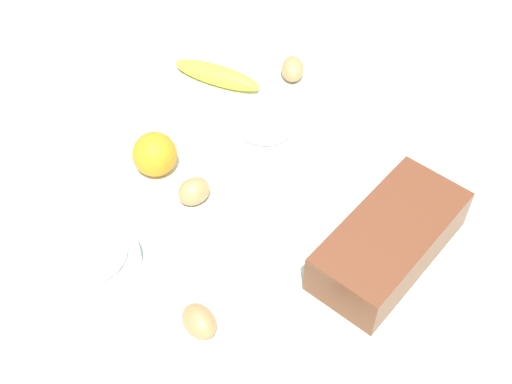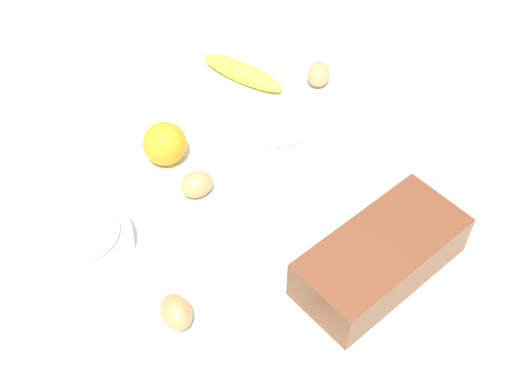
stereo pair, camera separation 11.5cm
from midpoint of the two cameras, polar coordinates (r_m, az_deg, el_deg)
The scene contains 10 objects.
ground_plane at distance 1.19m, azimuth 2.77°, elevation -1.73°, with size 2.40×2.40×0.02m, color silver.
loaf_pan at distance 1.09m, azimuth 13.40°, elevation -5.44°, with size 0.29×0.16×0.08m.
flour_bowl at distance 1.12m, azimuth -11.40°, elevation -4.00°, with size 0.16×0.16×0.07m.
sugar_bowl at distance 1.26m, azimuth 4.47°, elevation 4.85°, with size 0.15×0.15×0.07m.
banana at distance 1.40m, azimuth 1.22°, elevation 9.86°, with size 0.19×0.04×0.04m, color yellow.
orange_fruit at distance 1.23m, azimuth -5.01°, elevation 3.92°, with size 0.08×0.08×0.08m, color orange.
butter_block at distance 0.99m, azimuth 4.35°, elevation -13.83°, with size 0.09×0.06×0.06m, color #F4EDB2.
egg_near_butter at distance 1.41m, azimuth 7.62°, elevation 9.67°, with size 0.05×0.05×0.06m, color #BC7F4D.
egg_beside_bowl at distance 1.03m, azimuth -3.53°, elevation -10.21°, with size 0.05×0.05×0.06m, color #AF7647.
egg_loose at distance 1.18m, azimuth -2.24°, elevation 0.50°, with size 0.05×0.05×0.06m, color #B97D4C.
Camera 2 is at (0.43, 0.61, 0.91)m, focal length 47.77 mm.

